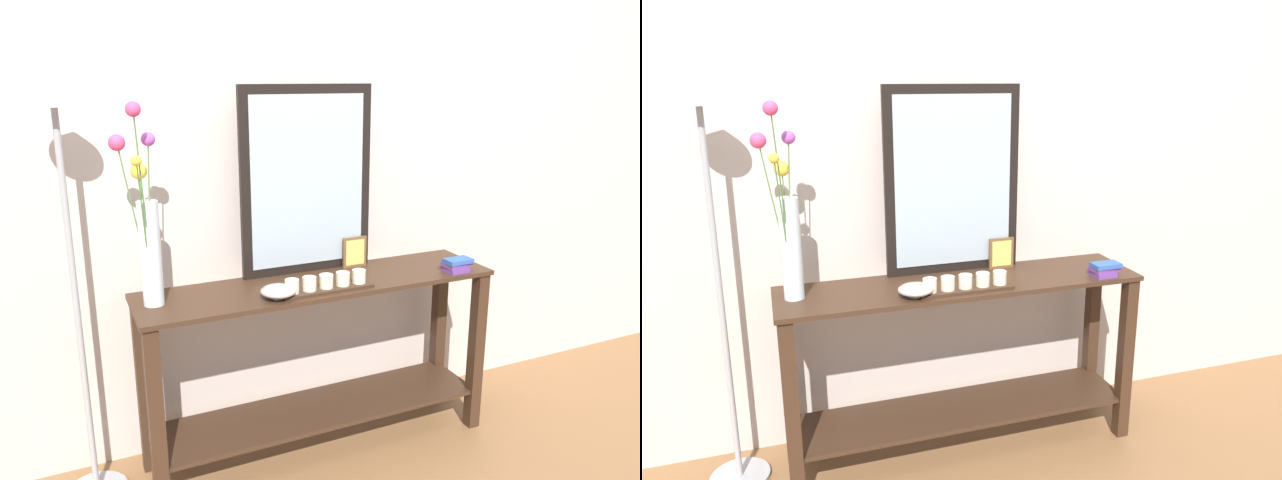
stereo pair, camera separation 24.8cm
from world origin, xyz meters
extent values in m
cube|color=brown|center=(0.00, 0.00, -0.01)|extent=(7.00, 6.00, 0.02)
cube|color=beige|center=(0.00, 0.31, 1.35)|extent=(6.40, 0.08, 2.70)
cube|color=#382316|center=(0.00, 0.00, 0.77)|extent=(1.53, 0.37, 0.02)
cube|color=#382316|center=(0.00, 0.00, 0.18)|extent=(1.47, 0.33, 0.02)
cube|color=#382316|center=(-0.73, -0.15, 0.38)|extent=(0.06, 0.06, 0.76)
cube|color=#382316|center=(0.73, -0.15, 0.38)|extent=(0.06, 0.06, 0.76)
cube|color=#382316|center=(-0.73, 0.15, 0.38)|extent=(0.06, 0.06, 0.76)
cube|color=#382316|center=(0.73, 0.15, 0.38)|extent=(0.06, 0.06, 0.76)
cube|color=black|center=(0.01, 0.16, 1.19)|extent=(0.59, 0.03, 0.80)
cube|color=#9EADB7|center=(0.01, 0.14, 1.19)|extent=(0.51, 0.00, 0.72)
cylinder|color=silver|center=(-0.68, 0.02, 0.98)|extent=(0.08, 0.08, 0.40)
cylinder|color=#4C753D|center=(-0.70, -0.02, 1.07)|extent=(0.04, 0.11, 0.54)
sphere|color=yellow|center=(-0.72, -0.08, 1.34)|extent=(0.04, 0.04, 0.04)
cylinder|color=#4C753D|center=(-0.67, 0.02, 1.10)|extent=(0.04, 0.01, 0.60)
sphere|color=#B24CB7|center=(-0.66, 0.02, 1.40)|extent=(0.05, 0.05, 0.05)
cylinder|color=#4C753D|center=(-0.70, -0.03, 1.16)|extent=(0.05, 0.12, 0.71)
sphere|color=#EA4275|center=(-0.72, -0.09, 1.51)|extent=(0.05, 0.05, 0.05)
cylinder|color=#4C753D|center=(-0.72, 0.02, 1.10)|extent=(0.09, 0.01, 0.59)
sphere|color=#EA4275|center=(-0.76, 0.02, 1.39)|extent=(0.06, 0.06, 0.06)
cylinder|color=#4C753D|center=(-0.68, 0.05, 1.04)|extent=(0.02, 0.09, 0.48)
sphere|color=yellow|center=(-0.69, 0.09, 1.28)|extent=(0.06, 0.06, 0.06)
cube|color=#382316|center=(-0.02, -0.11, 0.79)|extent=(0.39, 0.09, 0.01)
cylinder|color=beige|center=(-0.17, -0.11, 0.82)|extent=(0.06, 0.06, 0.05)
cylinder|color=beige|center=(-0.10, -0.11, 0.82)|extent=(0.06, 0.06, 0.05)
cylinder|color=beige|center=(-0.02, -0.11, 0.82)|extent=(0.06, 0.06, 0.05)
cylinder|color=beige|center=(0.05, -0.11, 0.82)|extent=(0.06, 0.06, 0.05)
cylinder|color=beige|center=(0.13, -0.11, 0.82)|extent=(0.06, 0.06, 0.05)
cube|color=brown|center=(0.23, 0.12, 0.85)|extent=(0.11, 0.01, 0.14)
cube|color=#C8BC57|center=(0.23, 0.11, 0.85)|extent=(0.09, 0.00, 0.12)
cylinder|color=#9E9389|center=(-0.23, -0.11, 0.79)|extent=(0.06, 0.06, 0.01)
ellipsoid|color=#9E9389|center=(-0.23, -0.11, 0.81)|extent=(0.14, 0.14, 0.04)
cube|color=#663884|center=(0.60, -0.13, 0.80)|extent=(0.10, 0.09, 0.02)
cube|color=#663884|center=(0.61, -0.12, 0.82)|extent=(0.13, 0.09, 0.02)
cube|color=#2D519E|center=(0.61, -0.13, 0.83)|extent=(0.12, 0.08, 0.02)
cylinder|color=#9E9EA3|center=(-0.95, 0.07, 0.77)|extent=(0.02, 0.02, 1.50)
cone|color=beige|center=(-0.95, 0.07, 1.57)|extent=(0.18, 0.18, 0.10)
camera|label=1|loc=(-0.99, -2.18, 1.62)|focal=33.88mm
camera|label=2|loc=(-0.76, -2.27, 1.62)|focal=33.88mm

